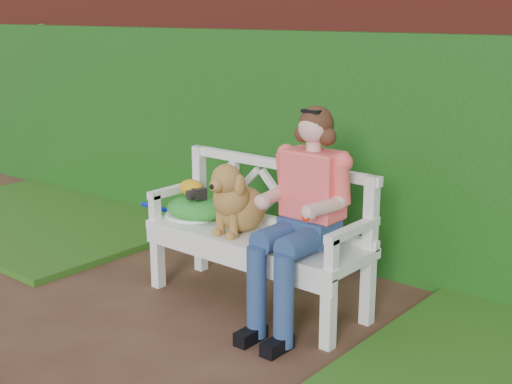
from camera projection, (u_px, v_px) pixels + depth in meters
The scene contains 11 objects.
ground at pixel (153, 329), 4.09m from camera, with size 60.00×60.00×0.00m, color #43261A.
brick_wall at pixel (335, 111), 5.21m from camera, with size 10.00×0.30×2.20m, color maroon.
ivy_hedge at pixel (317, 148), 5.11m from camera, with size 10.00×0.18×1.70m, color #21611B.
grass_left at pixel (50, 217), 6.24m from camera, with size 2.60×2.00×0.05m, color #214118.
garden_bench at pixel (256, 269), 4.38m from camera, with size 1.58×0.60×0.48m, color white, non-canonical shape.
seated_woman at pixel (308, 224), 4.01m from camera, with size 0.53×0.71×1.25m, color #CA4253, non-canonical shape.
dog at pixel (238, 196), 4.29m from camera, with size 0.31×0.42×0.47m, color #AE5B33, non-canonical shape.
tennis_racket at pixel (186, 215), 4.64m from camera, with size 0.68×0.29×0.03m, color white, non-canonical shape.
green_bag at pixel (195, 208), 4.61m from camera, with size 0.44×0.34×0.15m, color #1E6D2C, non-canonical shape.
camera_item at pixel (198, 193), 4.55m from camera, with size 0.11×0.08×0.08m, color black.
baseball_glove at pixel (191, 188), 4.60m from camera, with size 0.18×0.14×0.12m, color orange.
Camera 1 is at (2.87, -2.47, 1.84)m, focal length 48.00 mm.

